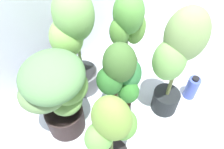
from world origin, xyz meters
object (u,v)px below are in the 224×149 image
potted_plant_back_center (75,39)px  nutrient_bottle (192,88)px  potted_plant_front_left (112,137)px  potted_plant_back_right (128,33)px  potted_plant_front_right (176,59)px  potted_plant_back_left (57,92)px  potted_plant_center (120,81)px

potted_plant_back_center → nutrient_bottle: size_ratio=3.96×
potted_plant_front_left → potted_plant_back_right: size_ratio=0.91×
potted_plant_front_left → potted_plant_front_right: (0.59, 0.01, 0.15)m
potted_plant_back_left → potted_plant_front_right: bearing=-34.5°
potted_plant_back_left → potted_plant_back_right: potted_plant_back_right is taller
potted_plant_center → potted_plant_front_right: bearing=-37.4°
potted_plant_front_left → nutrient_bottle: bearing=-5.9°
potted_plant_back_center → potted_plant_front_right: size_ratio=1.00×
potted_plant_back_center → potted_plant_center: bearing=-88.3°
potted_plant_front_right → potted_plant_back_right: 0.47m
potted_plant_front_left → nutrient_bottle: potted_plant_front_left is taller
potted_plant_front_right → potted_plant_back_right: size_ratio=1.13×
potted_plant_back_center → potted_plant_front_left: size_ratio=1.25×
potted_plant_back_right → potted_plant_front_left: bearing=-145.2°
potted_plant_front_right → nutrient_bottle: (0.26, -0.10, -0.44)m
potted_plant_front_left → potted_plant_front_right: 0.61m
potted_plant_back_left → potted_plant_back_center: (0.33, 0.20, 0.10)m
potted_plant_front_left → potted_plant_back_left: bearing=93.5°
potted_plant_front_right → potted_plant_front_left: bearing=-179.0°
potted_plant_back_center → nutrient_bottle: potted_plant_back_center is taller
potted_plant_back_center → potted_plant_front_right: (0.28, -0.62, 0.02)m
potted_plant_back_left → potted_plant_back_right: bearing=2.9°
potted_plant_front_right → nutrient_bottle: bearing=-20.4°
potted_plant_front_left → potted_plant_front_right: bearing=1.0°
potted_plant_back_left → potted_plant_front_left: size_ratio=0.93×
potted_plant_back_center → potted_plant_back_right: (0.37, -0.17, -0.06)m
potted_plant_back_right → potted_plant_back_center: bearing=155.5°
potted_plant_back_right → potted_plant_center: bearing=-145.2°
potted_plant_back_left → potted_plant_back_right: 0.70m
potted_plant_front_right → potted_plant_back_right: potted_plant_front_right is taller
potted_plant_back_center → potted_plant_back_right: 0.41m
potted_plant_front_left → potted_plant_back_right: potted_plant_back_right is taller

